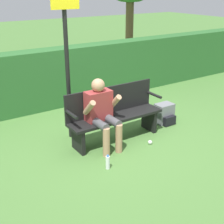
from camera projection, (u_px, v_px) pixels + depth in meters
ground_plane at (116, 140)px, 5.39m from camera, size 40.00×40.00×0.00m
hedge_back at (62, 77)px, 6.79m from camera, size 12.00×0.48×1.25m
park_bench at (114, 113)px, 5.26m from camera, size 1.69×0.40×0.91m
person_seated at (102, 110)px, 4.94m from camera, size 0.56×0.58×1.13m
backpack at (165, 114)px, 5.98m from camera, size 0.34×0.33×0.38m
water_bottle at (108, 162)px, 4.50m from camera, size 0.06×0.06×0.22m
signpost at (67, 58)px, 4.98m from camera, size 0.46×0.09×2.42m
litter_crumple at (150, 142)px, 5.22m from camera, size 0.07×0.07×0.07m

